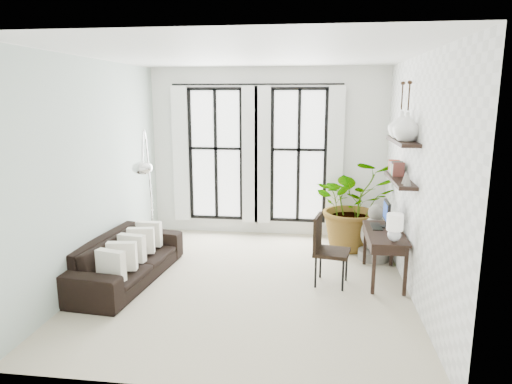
% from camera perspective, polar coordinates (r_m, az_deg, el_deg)
% --- Properties ---
extents(floor, '(5.00, 5.00, 0.00)m').
position_cam_1_polar(floor, '(6.77, -0.92, -11.29)').
color(floor, '#B7AF91').
rests_on(floor, ground).
extents(ceiling, '(5.00, 5.00, 0.00)m').
position_cam_1_polar(ceiling, '(6.25, -1.02, 16.81)').
color(ceiling, white).
rests_on(ceiling, wall_back).
extents(wall_left, '(0.00, 5.00, 5.00)m').
position_cam_1_polar(wall_left, '(7.00, -19.52, 2.46)').
color(wall_left, '#A7BBB0').
rests_on(wall_left, floor).
extents(wall_right, '(0.00, 5.00, 5.00)m').
position_cam_1_polar(wall_right, '(6.39, 19.43, 1.62)').
color(wall_right, white).
rests_on(wall_right, floor).
extents(wall_back, '(4.50, 0.00, 4.50)m').
position_cam_1_polar(wall_back, '(8.77, 1.43, 4.91)').
color(wall_back, white).
rests_on(wall_back, floor).
extents(windows, '(3.26, 0.13, 2.65)m').
position_cam_1_polar(windows, '(8.73, 0.07, 4.62)').
color(windows, white).
rests_on(windows, wall_back).
extents(wall_shelves, '(0.25, 1.30, 0.60)m').
position_cam_1_polar(wall_shelves, '(6.77, 17.59, 3.38)').
color(wall_shelves, black).
rests_on(wall_shelves, wall_right).
extents(sofa, '(1.08, 2.33, 0.66)m').
position_cam_1_polar(sofa, '(7.02, -15.93, -8.02)').
color(sofa, black).
rests_on(sofa, floor).
extents(throw_pillows, '(0.40, 1.52, 0.40)m').
position_cam_1_polar(throw_pillows, '(6.92, -15.24, -6.76)').
color(throw_pillows, white).
rests_on(throw_pillows, sofa).
extents(plant, '(1.71, 1.56, 1.62)m').
position_cam_1_polar(plant, '(8.19, 12.14, -1.46)').
color(plant, '#2D7228').
rests_on(plant, floor).
extents(desk, '(0.52, 1.24, 1.12)m').
position_cam_1_polar(desk, '(6.88, 15.85, -5.23)').
color(desk, black).
rests_on(desk, floor).
extents(desk_chair, '(0.56, 0.56, 1.01)m').
position_cam_1_polar(desk_chair, '(6.63, 8.69, -6.60)').
color(desk_chair, black).
rests_on(desk_chair, floor).
extents(arc_lamp, '(0.71, 1.64, 2.17)m').
position_cam_1_polar(arc_lamp, '(7.30, -13.61, 3.87)').
color(arc_lamp, silver).
rests_on(arc_lamp, floor).
extents(buddha, '(0.52, 0.52, 0.94)m').
position_cam_1_polar(buddha, '(7.81, 14.63, -5.40)').
color(buddha, gray).
rests_on(buddha, floor).
extents(vase_a, '(0.37, 0.37, 0.38)m').
position_cam_1_polar(vase_a, '(6.43, 18.34, 7.75)').
color(vase_a, white).
rests_on(vase_a, shelf_upper).
extents(vase_b, '(0.37, 0.37, 0.38)m').
position_cam_1_polar(vase_b, '(6.83, 17.72, 7.99)').
color(vase_b, white).
rests_on(vase_b, shelf_upper).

